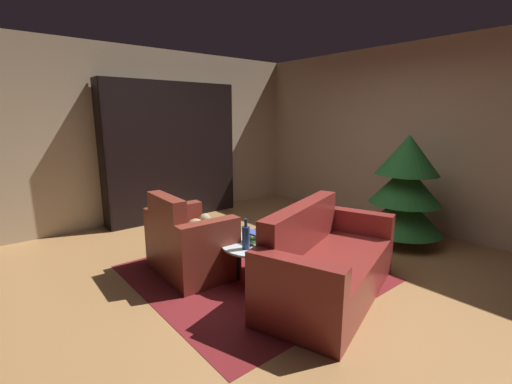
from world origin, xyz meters
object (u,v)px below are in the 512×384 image
(armchair_red, at_px, (189,245))
(decorated_tree, at_px, (405,189))
(bookshelf_unit, at_px, (179,153))
(book_stack_on_table, at_px, (253,237))
(couch_red, at_px, (326,265))
(bottle_on_table, at_px, (246,237))
(coffee_table, at_px, (258,245))

(armchair_red, relative_size, decorated_tree, 0.68)
(bookshelf_unit, height_order, book_stack_on_table, bookshelf_unit)
(decorated_tree, bearing_deg, couch_red, -82.52)
(couch_red, bearing_deg, decorated_tree, 97.48)
(couch_red, distance_m, bottle_on_table, 0.80)
(couch_red, height_order, coffee_table, couch_red)
(bookshelf_unit, height_order, coffee_table, bookshelf_unit)
(armchair_red, height_order, book_stack_on_table, armchair_red)
(bookshelf_unit, distance_m, decorated_tree, 3.47)
(bookshelf_unit, relative_size, couch_red, 1.17)
(bottle_on_table, bearing_deg, bookshelf_unit, 164.96)
(armchair_red, xyz_separation_m, bottle_on_table, (0.66, 0.26, 0.21))
(coffee_table, xyz_separation_m, book_stack_on_table, (-0.02, -0.05, 0.09))
(book_stack_on_table, bearing_deg, armchair_red, -144.14)
(coffee_table, distance_m, bottle_on_table, 0.26)
(armchair_red, xyz_separation_m, decorated_tree, (1.00, 2.62, 0.42))
(bookshelf_unit, distance_m, book_stack_on_table, 2.76)
(bookshelf_unit, bearing_deg, couch_red, -4.04)
(armchair_red, relative_size, book_stack_on_table, 4.59)
(armchair_red, xyz_separation_m, couch_red, (1.24, 0.76, -0.02))
(book_stack_on_table, relative_size, bottle_on_table, 0.71)
(coffee_table, bearing_deg, bookshelf_unit, 168.84)
(book_stack_on_table, bearing_deg, coffee_table, 65.85)
(book_stack_on_table, bearing_deg, couch_red, 27.22)
(book_stack_on_table, xyz_separation_m, decorated_tree, (0.42, 2.20, 0.28))
(bottle_on_table, xyz_separation_m, decorated_tree, (0.34, 2.35, 0.22))
(bookshelf_unit, relative_size, armchair_red, 2.24)
(couch_red, bearing_deg, bookshelf_unit, 175.96)
(bottle_on_table, height_order, decorated_tree, decorated_tree)
(coffee_table, distance_m, decorated_tree, 2.22)
(armchair_red, relative_size, couch_red, 0.52)
(bookshelf_unit, distance_m, bottle_on_table, 2.85)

